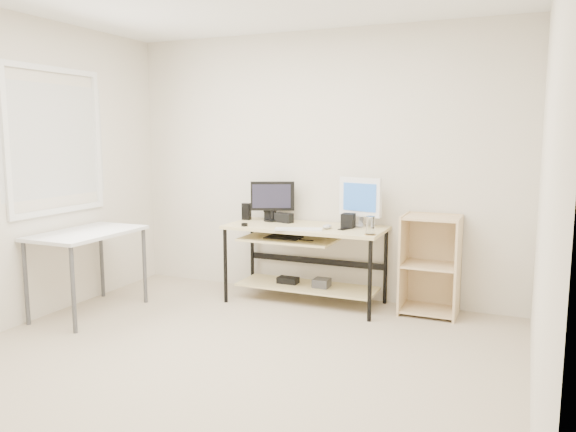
{
  "coord_description": "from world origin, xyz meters",
  "views": [
    {
      "loc": [
        1.91,
        -3.21,
        1.61
      ],
      "look_at": [
        -0.03,
        1.3,
        0.89
      ],
      "focal_mm": 35.0,
      "sensor_mm": 36.0,
      "label": 1
    }
  ],
  "objects_px": {
    "black_monitor": "(273,198)",
    "white_imac": "(360,198)",
    "side_table": "(87,240)",
    "audio_controller": "(246,211)",
    "desk": "(303,248)",
    "shelf_unit": "(431,264)"
  },
  "relations": [
    {
      "from": "desk",
      "to": "audio_controller",
      "type": "relative_size",
      "value": 8.78
    },
    {
      "from": "shelf_unit",
      "to": "white_imac",
      "type": "distance_m",
      "value": 0.87
    },
    {
      "from": "desk",
      "to": "black_monitor",
      "type": "distance_m",
      "value": 0.6
    },
    {
      "from": "desk",
      "to": "black_monitor",
      "type": "bearing_deg",
      "value": 158.86
    },
    {
      "from": "desk",
      "to": "white_imac",
      "type": "relative_size",
      "value": 3.26
    },
    {
      "from": "black_monitor",
      "to": "shelf_unit",
      "type": "bearing_deg",
      "value": -23.14
    },
    {
      "from": "white_imac",
      "to": "audio_controller",
      "type": "xyz_separation_m",
      "value": [
        -1.17,
        -0.04,
        -0.18
      ]
    },
    {
      "from": "side_table",
      "to": "black_monitor",
      "type": "relative_size",
      "value": 2.41
    },
    {
      "from": "black_monitor",
      "to": "desk",
      "type": "bearing_deg",
      "value": -44.68
    },
    {
      "from": "desk",
      "to": "shelf_unit",
      "type": "height_order",
      "value": "shelf_unit"
    },
    {
      "from": "black_monitor",
      "to": "white_imac",
      "type": "relative_size",
      "value": 0.9
    },
    {
      "from": "side_table",
      "to": "black_monitor",
      "type": "bearing_deg",
      "value": 43.67
    },
    {
      "from": "desk",
      "to": "audio_controller",
      "type": "xyz_separation_m",
      "value": [
        -0.67,
        0.12,
        0.3
      ]
    },
    {
      "from": "black_monitor",
      "to": "white_imac",
      "type": "bearing_deg",
      "value": -22.77
    },
    {
      "from": "desk",
      "to": "black_monitor",
      "type": "xyz_separation_m",
      "value": [
        -0.39,
        0.15,
        0.44
      ]
    },
    {
      "from": "black_monitor",
      "to": "audio_controller",
      "type": "bearing_deg",
      "value": 161.74
    },
    {
      "from": "desk",
      "to": "side_table",
      "type": "bearing_deg",
      "value": -147.35
    },
    {
      "from": "desk",
      "to": "shelf_unit",
      "type": "distance_m",
      "value": 1.19
    },
    {
      "from": "shelf_unit",
      "to": "side_table",
      "type": "bearing_deg",
      "value": -156.67
    },
    {
      "from": "side_table",
      "to": "black_monitor",
      "type": "distance_m",
      "value": 1.78
    },
    {
      "from": "shelf_unit",
      "to": "audio_controller",
      "type": "xyz_separation_m",
      "value": [
        -1.84,
        -0.04,
        0.38
      ]
    },
    {
      "from": "black_monitor",
      "to": "white_imac",
      "type": "height_order",
      "value": "white_imac"
    }
  ]
}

